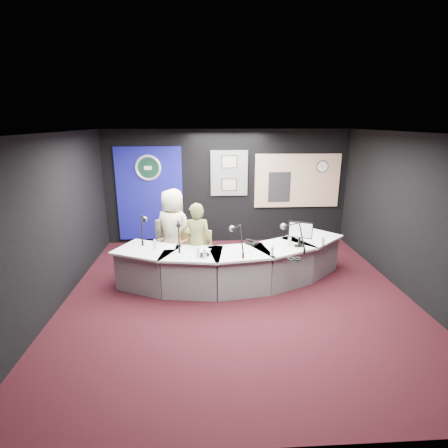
{
  "coord_description": "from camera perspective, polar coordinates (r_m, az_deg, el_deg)",
  "views": [
    {
      "loc": [
        -0.56,
        -5.53,
        2.97
      ],
      "look_at": [
        -0.2,
        0.8,
        1.1
      ],
      "focal_mm": 28.0,
      "sensor_mm": 36.0,
      "label": 1
    }
  ],
  "objects": [
    {
      "name": "backdrop_panel",
      "position": [
        8.78,
        -12.01,
        4.77
      ],
      "size": [
        1.6,
        0.05,
        2.3
      ],
      "primitive_type": "cube",
      "color": "navy",
      "rests_on": "wall_back"
    },
    {
      "name": "framed_photo_upper",
      "position": [
        8.55,
        0.87,
        10.11
      ],
      "size": [
        0.34,
        0.02,
        0.27
      ],
      "primitive_type": "cube",
      "color": "gray",
      "rests_on": "pinboard"
    },
    {
      "name": "ceiling",
      "position": [
        5.57,
        2.61,
        14.65
      ],
      "size": [
        6.0,
        6.0,
        0.02
      ],
      "primitive_type": "cube",
      "color": "silver",
      "rests_on": "ground"
    },
    {
      "name": "person_man",
      "position": [
        7.17,
        -8.3,
        -0.97
      ],
      "size": [
        0.98,
        0.84,
        1.69
      ],
      "primitive_type": "imported",
      "rotation": [
        0.0,
        0.0,
        2.69
      ],
      "color": "beige",
      "rests_on": "ground"
    },
    {
      "name": "desk_phone",
      "position": [
        6.58,
        4.59,
        -3.12
      ],
      "size": [
        0.25,
        0.25,
        0.05
      ],
      "primitive_type": "cube",
      "rotation": [
        0.0,
        0.0,
        -0.71
      ],
      "color": "black",
      "rests_on": "broadcast_desk"
    },
    {
      "name": "equipment_rack",
      "position": [
        8.82,
        9.02,
        5.97
      ],
      "size": [
        0.55,
        0.02,
        0.75
      ],
      "primitive_type": "cube",
      "color": "black",
      "rests_on": "booth_window_frame"
    },
    {
      "name": "wall_left",
      "position": [
        6.25,
        -26.1,
        0.15
      ],
      "size": [
        0.02,
        6.0,
        2.8
      ],
      "primitive_type": "cube",
      "color": "black",
      "rests_on": "ground"
    },
    {
      "name": "boom_mic_d",
      "position": [
        6.38,
        11.32,
        -1.42
      ],
      "size": [
        0.38,
        0.68,
        0.6
      ],
      "primitive_type": null,
      "color": "black",
      "rests_on": "broadcast_desk"
    },
    {
      "name": "broadcast_desk",
      "position": [
        6.64,
        1.43,
        -6.61
      ],
      "size": [
        4.5,
        1.9,
        0.75
      ],
      "primitive_type": null,
      "color": "silver",
      "rests_on": "ground"
    },
    {
      "name": "agency_seal",
      "position": [
        8.64,
        -12.31,
        8.94
      ],
      "size": [
        0.63,
        0.07,
        0.63
      ],
      "primitive_type": "torus",
      "rotation": [
        1.57,
        0.0,
        0.0
      ],
      "color": "silver",
      "rests_on": "backdrop_panel"
    },
    {
      "name": "wall_back",
      "position": [
        8.7,
        0.49,
        6.03
      ],
      "size": [
        6.0,
        0.02,
        2.8
      ],
      "primitive_type": "cube",
      "color": "black",
      "rests_on": "ground"
    },
    {
      "name": "computer_monitor",
      "position": [
        6.52,
        12.33,
        -0.93
      ],
      "size": [
        0.45,
        0.22,
        0.33
      ],
      "primitive_type": "cube",
      "rotation": [
        0.0,
        0.0,
        -0.41
      ],
      "color": "black",
      "rests_on": "broadcast_desk"
    },
    {
      "name": "draped_jacket",
      "position": [
        7.44,
        -9.48,
        -2.21
      ],
      "size": [
        0.45,
        0.4,
        0.7
      ],
      "primitive_type": "cube",
      "rotation": [
        0.0,
        0.0,
        -0.69
      ],
      "color": "#666156",
      "rests_on": "armchair_left"
    },
    {
      "name": "boom_mic_a",
      "position": [
        6.88,
        -13.04,
        -0.22
      ],
      "size": [
        0.16,
        0.74,
        0.6
      ],
      "primitive_type": null,
      "color": "black",
      "rests_on": "broadcast_desk"
    },
    {
      "name": "water_bottles",
      "position": [
        6.18,
        2.86,
        -3.76
      ],
      "size": [
        3.15,
        0.6,
        0.18
      ],
      "primitive_type": null,
      "color": "silver",
      "rests_on": "broadcast_desk"
    },
    {
      "name": "wall_right",
      "position": [
        6.77,
        28.61,
        0.96
      ],
      "size": [
        0.02,
        6.0,
        2.8
      ],
      "primitive_type": "cube",
      "color": "black",
      "rests_on": "ground"
    },
    {
      "name": "wall_front",
      "position": [
        3.04,
        8.17,
        -14.96
      ],
      "size": [
        6.0,
        0.02,
        2.8
      ],
      "primitive_type": "cube",
      "color": "black",
      "rests_on": "ground"
    },
    {
      "name": "boom_mic_b",
      "position": [
        6.4,
        -7.41,
        -1.19
      ],
      "size": [
        0.17,
        0.74,
        0.6
      ],
      "primitive_type": null,
      "color": "black",
      "rests_on": "broadcast_desk"
    },
    {
      "name": "armchair_left",
      "position": [
        7.29,
        -8.19,
        -3.61
      ],
      "size": [
        0.78,
        0.78,
        0.99
      ],
      "primitive_type": null,
      "rotation": [
        0.0,
        0.0,
        -0.69
      ],
      "color": "tan",
      "rests_on": "ground"
    },
    {
      "name": "ground",
      "position": [
        6.31,
        2.28,
        -11.69
      ],
      "size": [
        6.0,
        6.0,
        0.0
      ],
      "primitive_type": "plane",
      "color": "black",
      "rests_on": "ground"
    },
    {
      "name": "headphones_near",
      "position": [
        5.96,
        11.39,
        -5.62
      ],
      "size": [
        0.23,
        0.23,
        0.04
      ],
      "primitive_type": "torus",
      "color": "black",
      "rests_on": "broadcast_desk"
    },
    {
      "name": "wall_clock",
      "position": [
        9.03,
        15.77,
        9.01
      ],
      "size": [
        0.28,
        0.01,
        0.28
      ],
      "primitive_type": "cylinder",
      "rotation": [
        1.57,
        0.0,
        0.0
      ],
      "color": "white",
      "rests_on": "booth_window_frame"
    },
    {
      "name": "armchair_right",
      "position": [
        6.7,
        -4.43,
        -5.38
      ],
      "size": [
        0.66,
        0.66,
        0.97
      ],
      "primitive_type": null,
      "rotation": [
        0.0,
        0.0,
        -0.23
      ],
      "color": "tan",
      "rests_on": "ground"
    },
    {
      "name": "paper_stack",
      "position": [
        6.51,
        -8.74,
        -3.71
      ],
      "size": [
        0.2,
        0.28,
        0.0
      ],
      "primitive_type": "cube",
      "rotation": [
        0.0,
        0.0,
        -0.04
      ],
      "color": "white",
      "rests_on": "broadcast_desk"
    },
    {
      "name": "boom_mic_c",
      "position": [
        6.1,
        2.2,
        -1.93
      ],
      "size": [
        0.26,
        0.72,
        0.6
      ],
      "primitive_type": null,
      "color": "black",
      "rests_on": "broadcast_desk"
    },
    {
      "name": "framed_photo_lower",
      "position": [
        8.63,
        0.85,
        6.41
      ],
      "size": [
        0.34,
        0.02,
        0.27
      ],
      "primitive_type": "cube",
      "color": "gray",
      "rests_on": "pinboard"
    },
    {
      "name": "booth_glow",
      "position": [
        8.92,
        11.88,
        6.92
      ],
      "size": [
        2.0,
        0.02,
        1.2
      ],
      "primitive_type": "cube",
      "color": "tan",
      "rests_on": "booth_window_frame"
    },
    {
      "name": "notepad",
      "position": [
        6.26,
        -3.4,
        -4.36
      ],
      "size": [
        0.3,
        0.33,
        0.0
      ],
      "primitive_type": "cube",
      "rotation": [
        0.0,
        0.0,
        -0.52
      ],
      "color": "white",
      "rests_on": "broadcast_desk"
    },
    {
      "name": "headphones_far",
      "position": [
        6.04,
        -3.42,
        -5.0
      ],
      "size": [
        0.24,
        0.24,
        0.04
      ],
      "primitive_type": "torus",
      "color": "black",
      "rests_on": "broadcast_desk"
    },
    {
      "name": "seal_center",
      "position": [
        8.64,
        -12.31,
        8.94
      ],
      "size": [
        0.48,
        0.01,
        0.48
      ],
      "primitive_type": "cylinder",
      "rotation": [
        1.57,
        0.0,
        0.0
      ],
      "color": "black",
      "rests_on": "backdrop_panel"
    },
    {
      "name": "pinboard",
      "position": [
        8.61,
        0.84,
        8.28
      ],
      "size": [
        0.9,
        0.04,
        1.1
      ],
      "primitive_type": "cube",
      "color": "slate",
      "rests_on": "wall_back"
    },
    {
      "name": "person_woman",
      "position": [
        6.6,
        -4.49,
        -3.08
      ],
      "size": [
        0.57,
        0.38,
        1.55
      ],
      "primitive_type": "imported",
      "rotation": [
        0.0,
        0.0,
        3.15
      ],
      "color": "brown",
      "rests_on": "ground"
    },
    {
      "name": "booth_window_frame",
      "position": [
        8.93,
        11.87,
        6.93
      ],
      "size": [
        2.12,
        0.06,
        1.32
      ],
      "primitive_type": "cube",
      "color": "tan",
      "rests_on": "wall_back"
    }
  ]
}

